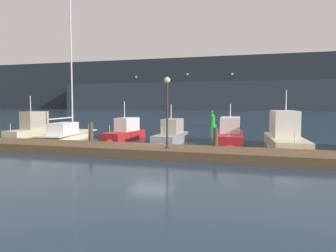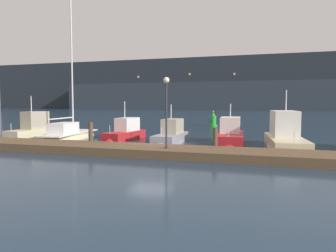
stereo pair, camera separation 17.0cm
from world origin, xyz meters
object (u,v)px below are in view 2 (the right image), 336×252
at_px(channel_buoy, 213,121).
at_px(motorboat_berth_4, 171,139).
at_px(motorboat_berth_3, 125,136).
at_px(motorboat_berth_6, 285,141).
at_px(motorboat_berth_5, 230,139).
at_px(motorboat_berth_1, 32,132).
at_px(dock_lamppost, 166,100).
at_px(sailboat_berth_2, 69,137).

bearing_deg(channel_buoy, motorboat_berth_4, -89.96).
xyz_separation_m(motorboat_berth_3, motorboat_berth_6, (11.79, -1.41, 0.18)).
relative_size(motorboat_berth_4, motorboat_berth_5, 0.85).
relative_size(motorboat_berth_3, motorboat_berth_5, 0.84).
bearing_deg(motorboat_berth_1, motorboat_berth_4, -1.27).
bearing_deg(motorboat_berth_6, motorboat_berth_4, 179.01).
relative_size(motorboat_berth_3, dock_lamppost, 1.33).
distance_m(motorboat_berth_6, channel_buoy, 19.13).
bearing_deg(dock_lamppost, motorboat_berth_3, 129.48).
height_order(motorboat_berth_5, dock_lamppost, dock_lamppost).
bearing_deg(motorboat_berth_3, channel_buoy, 75.52).
distance_m(sailboat_berth_2, motorboat_berth_4, 8.36).
xyz_separation_m(sailboat_berth_2, motorboat_berth_3, (4.18, 1.32, 0.09)).
bearing_deg(motorboat_berth_4, motorboat_berth_5, 16.47).
relative_size(motorboat_berth_5, motorboat_berth_6, 0.81).
relative_size(sailboat_berth_2, motorboat_berth_5, 2.05).
relative_size(motorboat_berth_1, dock_lamppost, 1.33).
xyz_separation_m(motorboat_berth_3, motorboat_berth_5, (8.18, -0.10, 0.06)).
distance_m(channel_buoy, dock_lamppost, 23.17).
bearing_deg(motorboat_berth_1, motorboat_berth_6, -1.16).
xyz_separation_m(motorboat_berth_5, motorboat_berth_6, (3.61, -1.31, 0.12)).
distance_m(motorboat_berth_4, motorboat_berth_6, 7.61).
xyz_separation_m(motorboat_berth_1, motorboat_berth_4, (12.11, -0.27, -0.15)).
distance_m(motorboat_berth_1, motorboat_berth_3, 8.00).
xyz_separation_m(motorboat_berth_1, dock_lamppost, (13.59, -5.86, 2.57)).
distance_m(motorboat_berth_1, sailboat_berth_2, 3.77).
xyz_separation_m(sailboat_berth_2, dock_lamppost, (9.84, -5.55, 2.82)).
distance_m(motorboat_berth_4, dock_lamppost, 6.39).
bearing_deg(motorboat_berth_5, motorboat_berth_6, -20.01).
xyz_separation_m(motorboat_berth_3, channel_buoy, (4.17, 16.14, 0.44)).
xyz_separation_m(motorboat_berth_3, dock_lamppost, (5.66, -6.87, 2.73)).
relative_size(motorboat_berth_6, dock_lamppost, 1.96).
bearing_deg(sailboat_berth_2, channel_buoy, 64.45).
xyz_separation_m(sailboat_berth_2, motorboat_berth_4, (8.36, 0.04, 0.10)).
bearing_deg(sailboat_berth_2, motorboat_berth_3, 17.59).
bearing_deg(channel_buoy, sailboat_berth_2, -115.55).
xyz_separation_m(motorboat_berth_1, channel_buoy, (12.10, 17.15, 0.28)).
xyz_separation_m(sailboat_berth_2, motorboat_berth_6, (15.97, -0.09, 0.27)).
relative_size(motorboat_berth_4, dock_lamppost, 1.35).
bearing_deg(motorboat_berth_6, motorboat_berth_1, 178.84).
xyz_separation_m(motorboat_berth_4, dock_lamppost, (1.48, -5.59, 2.72)).
distance_m(sailboat_berth_2, motorboat_berth_6, 15.97).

